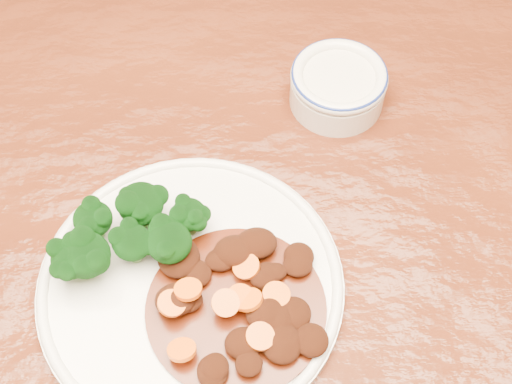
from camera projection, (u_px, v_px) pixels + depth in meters
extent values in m
cube|color=#54210E|center=(224.00, 276.00, 0.73)|extent=(1.58, 1.03, 0.04)
cylinder|color=silver|center=(191.00, 286.00, 0.70)|extent=(0.30, 0.30, 0.01)
torus|color=silver|center=(191.00, 283.00, 0.69)|extent=(0.30, 0.30, 0.01)
cylinder|color=#6E9A4F|center=(77.00, 269.00, 0.69)|extent=(0.01, 0.01, 0.02)
ellipsoid|color=black|center=(72.00, 259.00, 0.67)|extent=(0.04, 0.04, 0.03)
cylinder|color=#6E9A4F|center=(97.00, 230.00, 0.71)|extent=(0.01, 0.01, 0.02)
ellipsoid|color=black|center=(93.00, 219.00, 0.69)|extent=(0.04, 0.04, 0.03)
cylinder|color=#6E9A4F|center=(172.00, 254.00, 0.70)|extent=(0.01, 0.01, 0.02)
ellipsoid|color=black|center=(170.00, 243.00, 0.68)|extent=(0.04, 0.04, 0.03)
cylinder|color=#6E9A4F|center=(144.00, 216.00, 0.72)|extent=(0.01, 0.01, 0.02)
ellipsoid|color=black|center=(140.00, 204.00, 0.70)|extent=(0.05, 0.05, 0.04)
cylinder|color=#6E9A4F|center=(190.00, 225.00, 0.72)|extent=(0.01, 0.01, 0.02)
ellipsoid|color=black|center=(189.00, 215.00, 0.70)|extent=(0.04, 0.04, 0.03)
cylinder|color=#6E9A4F|center=(135.00, 253.00, 0.70)|extent=(0.01, 0.01, 0.02)
ellipsoid|color=black|center=(132.00, 243.00, 0.68)|extent=(0.04, 0.04, 0.03)
cylinder|color=#6E9A4F|center=(91.00, 267.00, 0.69)|extent=(0.01, 0.01, 0.02)
ellipsoid|color=black|center=(86.00, 255.00, 0.67)|extent=(0.05, 0.05, 0.04)
cylinder|color=#4A1508|center=(236.00, 308.00, 0.67)|extent=(0.17, 0.17, 0.00)
ellipsoid|color=black|center=(262.00, 279.00, 0.68)|extent=(0.02, 0.02, 0.01)
ellipsoid|color=black|center=(298.00, 265.00, 0.69)|extent=(0.03, 0.03, 0.01)
ellipsoid|color=black|center=(299.00, 256.00, 0.69)|extent=(0.03, 0.03, 0.01)
ellipsoid|color=black|center=(244.00, 343.00, 0.64)|extent=(0.04, 0.03, 0.02)
ellipsoid|color=black|center=(266.00, 313.00, 0.66)|extent=(0.04, 0.04, 0.02)
ellipsoid|color=black|center=(264.00, 281.00, 0.68)|extent=(0.02, 0.02, 0.01)
ellipsoid|color=black|center=(235.00, 251.00, 0.69)|extent=(0.04, 0.03, 0.02)
ellipsoid|color=black|center=(277.00, 317.00, 0.66)|extent=(0.03, 0.03, 0.02)
ellipsoid|color=black|center=(221.00, 260.00, 0.69)|extent=(0.03, 0.03, 0.02)
ellipsoid|color=black|center=(256.00, 243.00, 0.70)|extent=(0.04, 0.03, 0.02)
ellipsoid|color=black|center=(294.00, 313.00, 0.66)|extent=(0.03, 0.03, 0.02)
ellipsoid|color=black|center=(267.00, 274.00, 0.68)|extent=(0.02, 0.02, 0.01)
ellipsoid|color=black|center=(275.00, 272.00, 0.69)|extent=(0.02, 0.02, 0.01)
ellipsoid|color=black|center=(198.00, 274.00, 0.68)|extent=(0.03, 0.03, 0.01)
ellipsoid|color=black|center=(175.00, 300.00, 0.66)|extent=(0.04, 0.03, 0.02)
ellipsoid|color=black|center=(282.00, 343.00, 0.65)|extent=(0.04, 0.04, 0.02)
ellipsoid|color=black|center=(213.00, 371.00, 0.63)|extent=(0.03, 0.03, 0.01)
ellipsoid|color=black|center=(188.00, 300.00, 0.67)|extent=(0.03, 0.03, 0.01)
ellipsoid|color=black|center=(179.00, 257.00, 0.69)|extent=(0.04, 0.05, 0.02)
ellipsoid|color=black|center=(249.00, 364.00, 0.63)|extent=(0.02, 0.02, 0.01)
ellipsoid|color=black|center=(215.00, 367.00, 0.63)|extent=(0.02, 0.03, 0.01)
ellipsoid|color=black|center=(311.00, 340.00, 0.65)|extent=(0.03, 0.03, 0.02)
ellipsoid|color=black|center=(198.00, 273.00, 0.68)|extent=(0.02, 0.02, 0.01)
cylinder|color=#E0540C|center=(260.00, 336.00, 0.64)|extent=(0.04, 0.04, 0.01)
cylinder|color=#E0540C|center=(188.00, 289.00, 0.66)|extent=(0.04, 0.04, 0.01)
cylinder|color=#E0540C|center=(241.00, 297.00, 0.66)|extent=(0.03, 0.03, 0.01)
cylinder|color=#E0540C|center=(249.00, 300.00, 0.66)|extent=(0.03, 0.03, 0.02)
cylinder|color=#E0540C|center=(226.00, 303.00, 0.65)|extent=(0.04, 0.04, 0.01)
cylinder|color=#E0540C|center=(182.00, 350.00, 0.64)|extent=(0.04, 0.03, 0.02)
cylinder|color=#E0540C|center=(276.00, 295.00, 0.66)|extent=(0.04, 0.04, 0.01)
cylinder|color=#E0540C|center=(172.00, 303.00, 0.65)|extent=(0.03, 0.03, 0.01)
cylinder|color=#E0540C|center=(246.00, 266.00, 0.68)|extent=(0.04, 0.04, 0.01)
cylinder|color=beige|center=(337.00, 91.00, 0.82)|extent=(0.11, 0.11, 0.04)
cylinder|color=beige|center=(339.00, 78.00, 0.80)|extent=(0.08, 0.08, 0.01)
torus|color=beige|center=(339.00, 76.00, 0.80)|extent=(0.11, 0.11, 0.01)
torus|color=navy|center=(340.00, 74.00, 0.79)|extent=(0.11, 0.11, 0.01)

